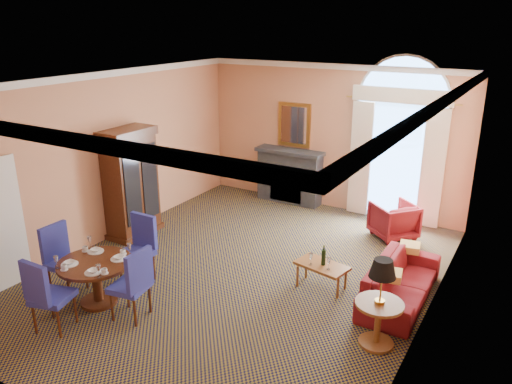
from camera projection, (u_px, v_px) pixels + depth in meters
The scene contains 12 objects.
ground at pixel (241, 272), 8.49m from camera, with size 7.50×7.50×0.00m, color black.
room_envelope at pixel (260, 120), 8.22m from camera, with size 6.04×7.52×3.45m.
armoire at pixel (131, 185), 9.71m from camera, with size 0.61×1.09×2.14m.
dining_table at pixel (96, 272), 7.41m from camera, with size 1.10×1.10×0.89m.
dining_chair_north at pixel (140, 243), 8.13m from camera, with size 0.55×0.55×1.09m.
dining_chair_south at pixel (45, 292), 6.68m from camera, with size 0.60×0.60×1.09m.
dining_chair_east at pixel (134, 280), 6.98m from camera, with size 0.56×0.56×1.09m.
dining_chair_west at pixel (61, 254), 7.76m from camera, with size 0.53×0.53×1.09m.
sofa at pixel (401, 282), 7.59m from camera, with size 2.03×0.79×0.59m, color maroon.
armchair at pixel (394, 220), 9.76m from camera, with size 0.76×0.78×0.71m, color maroon.
coffee_table at pixel (322, 266), 7.88m from camera, with size 0.89×0.61×0.75m.
side_table at pixel (380, 293), 6.37m from camera, with size 0.63×0.63×1.22m.
Camera 1 is at (4.08, -6.38, 4.08)m, focal length 35.00 mm.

